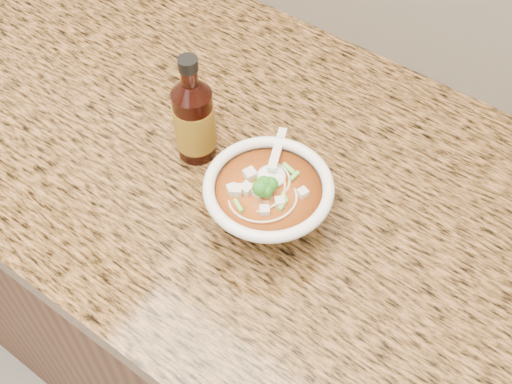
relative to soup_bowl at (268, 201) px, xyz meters
The scene contains 4 objects.
cabinet 0.56m from the soup_bowl, 160.19° to the left, with size 4.00×0.65×0.86m, color #35190F.
counter_slab 0.24m from the soup_bowl, 160.19° to the left, with size 4.00×0.68×0.04m, color #915F35.
soup_bowl is the anchor object (origin of this frame).
hot_sauce_bottle 0.16m from the soup_bowl, 166.71° to the left, with size 0.07×0.07×0.18m.
Camera 1 is at (0.50, 1.18, 1.62)m, focal length 45.00 mm.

